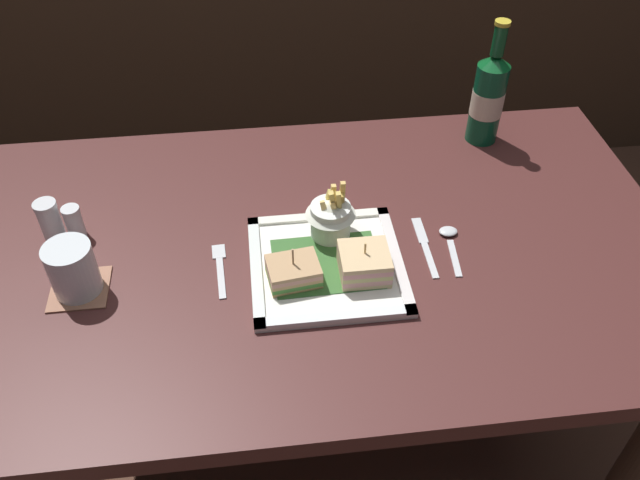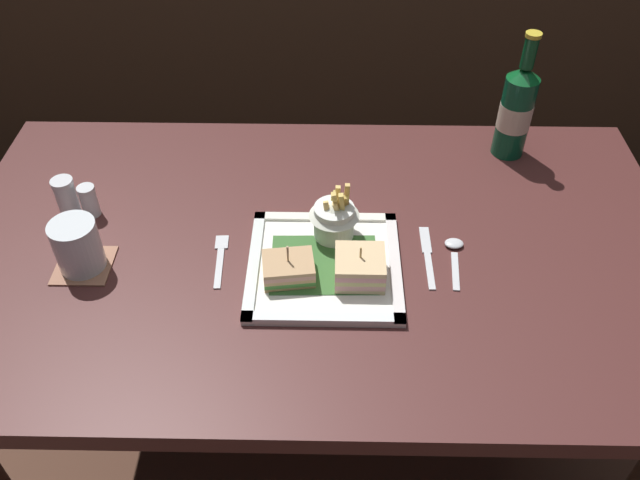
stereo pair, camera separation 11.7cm
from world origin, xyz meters
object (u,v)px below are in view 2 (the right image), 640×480
at_px(sandwich_half_left, 288,269).
at_px(fork, 220,257).
at_px(dining_table, 316,295).
at_px(sandwich_half_right, 360,267).
at_px(fries_cup, 334,216).
at_px(pepper_shaker, 90,202).
at_px(knife, 427,254).
at_px(square_plate, 324,266).
at_px(beer_bottle, 516,110).
at_px(spoon, 455,251).
at_px(salt_shaker, 67,199).
at_px(water_glass, 78,247).

bearing_deg(sandwich_half_left, fork, 157.07).
bearing_deg(dining_table, sandwich_half_right, -50.42).
xyz_separation_m(fries_cup, pepper_shaker, (-0.47, 0.06, -0.03)).
bearing_deg(fork, dining_table, 12.98).
bearing_deg(knife, square_plate, -168.48).
xyz_separation_m(square_plate, fries_cup, (0.02, 0.08, 0.05)).
relative_size(beer_bottle, fork, 2.03).
bearing_deg(sandwich_half_left, sandwich_half_right, 0.00).
distance_m(fork, spoon, 0.43).
height_order(fork, pepper_shaker, pepper_shaker).
bearing_deg(salt_shaker, dining_table, -9.31).
distance_m(beer_bottle, fork, 0.69).
distance_m(dining_table, sandwich_half_left, 0.20).
xyz_separation_m(square_plate, sandwich_half_right, (0.06, -0.03, 0.03)).
xyz_separation_m(water_glass, pepper_shaker, (-0.02, 0.14, -0.02)).
bearing_deg(water_glass, spoon, 3.89).
bearing_deg(water_glass, sandwich_half_right, -3.35).
bearing_deg(square_plate, sandwich_half_right, -26.84).
bearing_deg(knife, water_glass, -176.24).
relative_size(fork, salt_shaker, 1.65).
xyz_separation_m(knife, spoon, (0.05, 0.00, 0.00)).
relative_size(sandwich_half_left, fork, 0.71).
relative_size(dining_table, salt_shaker, 16.68).
bearing_deg(pepper_shaker, knife, -9.12).
height_order(sandwich_half_right, fries_cup, fries_cup).
relative_size(fries_cup, pepper_shaker, 1.71).
bearing_deg(pepper_shaker, square_plate, -17.30).
xyz_separation_m(square_plate, water_glass, (-0.43, -0.00, 0.04)).
relative_size(water_glass, salt_shaker, 1.16).
height_order(beer_bottle, water_glass, beer_bottle).
xyz_separation_m(dining_table, fork, (-0.17, -0.04, 0.14)).
distance_m(water_glass, pepper_shaker, 0.15).
xyz_separation_m(fries_cup, knife, (0.17, -0.04, -0.06)).
bearing_deg(sandwich_half_left, dining_table, 64.31).
xyz_separation_m(sandwich_half_left, spoon, (0.30, 0.07, -0.02)).
bearing_deg(sandwich_half_right, pepper_shaker, 161.50).
bearing_deg(sandwich_half_right, salt_shaker, 162.79).
distance_m(dining_table, square_plate, 0.16).
bearing_deg(water_glass, dining_table, 8.95).
relative_size(dining_table, sandwich_half_left, 14.24).
bearing_deg(pepper_shaker, fries_cup, -7.75).
relative_size(fork, spoon, 1.08).
height_order(sandwich_half_right, spoon, sandwich_half_right).
distance_m(sandwich_half_left, beer_bottle, 0.61).
bearing_deg(beer_bottle, dining_table, -143.63).
relative_size(sandwich_half_right, pepper_shaker, 1.30).
bearing_deg(fries_cup, spoon, -8.81).
relative_size(water_glass, knife, 0.59).
xyz_separation_m(knife, pepper_shaker, (-0.65, 0.10, 0.03)).
distance_m(sandwich_half_left, salt_shaker, 0.47).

